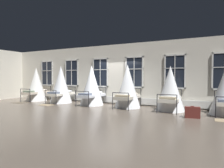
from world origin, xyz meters
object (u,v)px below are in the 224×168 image
object	(u,v)px
cot_fifth	(170,89)
cot_second	(61,85)
cot_third	(92,86)
cot_first	(36,85)
cot_fourth	(128,87)
suitcase_dark	(192,112)

from	to	relation	value
cot_fifth	cot_second	bearing A→B (deg)	89.10
cot_third	cot_fifth	xyz separation A→B (m)	(4.40, 0.05, -0.07)
cot_first	cot_third	world-z (taller)	cot_third
cot_second	cot_fifth	xyz separation A→B (m)	(6.66, 0.09, -0.08)
cot_first	cot_fourth	xyz separation A→B (m)	(6.70, 0.02, 0.00)
cot_fourth	cot_fifth	distance (m)	2.19
suitcase_dark	cot_third	bearing A→B (deg)	157.07
cot_first	cot_second	distance (m)	2.23
cot_first	cot_fourth	world-z (taller)	cot_fourth
cot_second	cot_fourth	distance (m)	4.47
cot_fifth	cot_first	bearing A→B (deg)	88.52
cot_third	cot_fourth	distance (m)	2.21
suitcase_dark	cot_fifth	bearing A→B (deg)	119.60
cot_fifth	suitcase_dark	world-z (taller)	cot_fifth
cot_second	cot_fourth	world-z (taller)	cot_second
cot_third	cot_fifth	size ratio (longest dim) A/B	1.07
cot_third	suitcase_dark	size ratio (longest dim) A/B	3.88
cot_first	cot_third	xyz separation A→B (m)	(4.48, -0.03, 0.01)
cot_fourth	cot_second	bearing A→B (deg)	91.09
cot_fourth	cot_first	bearing A→B (deg)	90.24
cot_second	cot_first	bearing A→B (deg)	87.71
cot_third	cot_fifth	bearing A→B (deg)	-88.47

